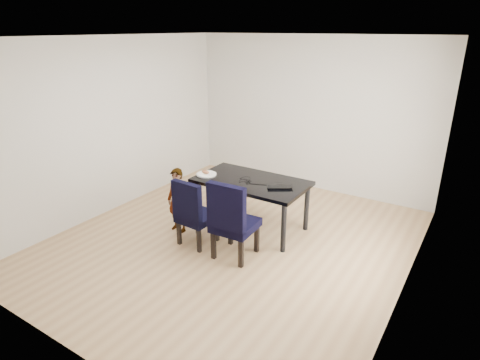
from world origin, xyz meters
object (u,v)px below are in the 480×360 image
Objects in this scene: chair_left at (197,211)px; laptop at (280,186)px; chair_right at (235,218)px; child at (178,200)px; dining_table at (251,204)px; plate at (206,174)px.

chair_left is 1.18m from laptop.
child is at bearing 170.19° from chair_right.
chair_left is (-0.38, -0.78, 0.10)m from dining_table.
chair_right is 1.08m from child.
chair_left is 0.74m from plate.
laptop is (0.84, 0.78, 0.29)m from chair_left.
child is at bearing -7.37° from laptop.
child is (-0.84, -0.65, 0.10)m from dining_table.
dining_table is 0.60m from laptop.
laptop is (0.22, 0.78, 0.23)m from chair_right.
child is (-1.08, 0.13, -0.06)m from chair_right.
plate is 1.15m from laptop.
child reaches higher than dining_table.
chair_right is 3.11× the size of laptop.
dining_table is 0.83m from chair_right.
chair_right is at bearing -6.37° from child.
chair_right is at bearing 3.09° from chair_left.
plate is 0.87× the size of laptop.
laptop is at bearing 45.93° from chair_left.
chair_right is at bearing -73.17° from dining_table.
dining_table is at bearing 38.26° from child.
plate is at bearing 72.29° from child.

